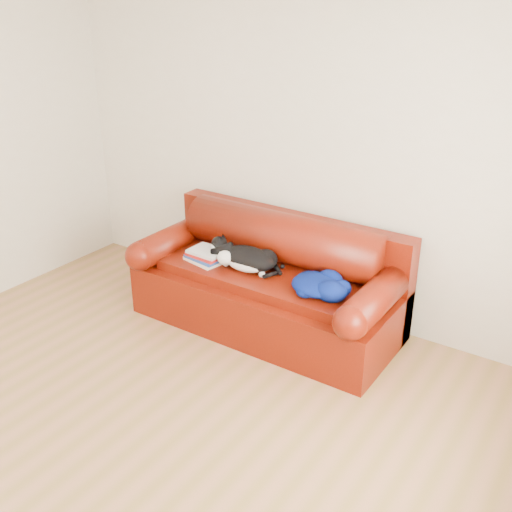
% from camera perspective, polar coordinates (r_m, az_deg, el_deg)
% --- Properties ---
extents(ground, '(4.50, 4.50, 0.00)m').
position_cam_1_polar(ground, '(3.99, -11.73, -15.45)').
color(ground, olive).
rests_on(ground, ground).
extents(room_shell, '(4.52, 4.02, 2.61)m').
position_cam_1_polar(room_shell, '(3.13, -12.48, 7.94)').
color(room_shell, beige).
rests_on(room_shell, ground).
extents(sofa_base, '(2.10, 0.90, 0.50)m').
position_cam_1_polar(sofa_base, '(4.79, 0.97, -4.10)').
color(sofa_base, '#430A02').
rests_on(sofa_base, ground).
extents(sofa_back, '(2.10, 1.01, 0.88)m').
position_cam_1_polar(sofa_back, '(4.84, 2.56, 0.21)').
color(sofa_back, '#430A02').
rests_on(sofa_back, ground).
extents(book_stack, '(0.34, 0.28, 0.10)m').
position_cam_1_polar(book_stack, '(4.81, -4.73, 0.06)').
color(book_stack, silver).
rests_on(book_stack, sofa_base).
extents(cat, '(0.65, 0.40, 0.23)m').
position_cam_1_polar(cat, '(4.63, -0.87, -0.33)').
color(cat, black).
rests_on(cat, sofa_base).
extents(blanket, '(0.46, 0.38, 0.14)m').
position_cam_1_polar(blanket, '(4.33, 6.10, -2.70)').
color(blanket, '#020A43').
rests_on(blanket, sofa_base).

